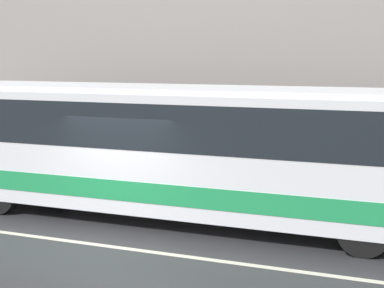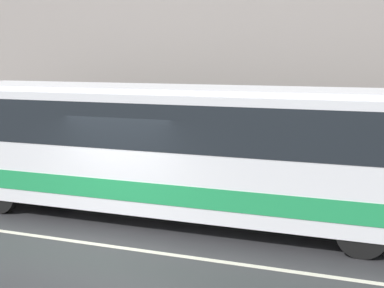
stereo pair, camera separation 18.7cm
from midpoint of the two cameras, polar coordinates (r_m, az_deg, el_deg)
The scene contains 6 objects.
ground_plane at distance 11.28m, azimuth -10.57°, elevation -10.53°, with size 60.00×60.00×0.00m, color #2D2D30.
sidewalk at distance 15.72m, azimuth -1.13°, elevation -4.33°, with size 60.00×2.30×0.16m.
building_facade at distance 16.52m, azimuth 0.44°, elevation 13.30°, with size 60.00×0.35×10.23m.
lane_stripe at distance 11.28m, azimuth -10.57°, elevation -10.51°, with size 54.00×0.14×0.01m.
transit_bus at distance 12.57m, azimuth -3.72°, elevation -0.02°, with size 12.48×2.51×3.12m.
pedestrian_waiting at distance 15.27m, azimuth 9.74°, elevation -1.47°, with size 0.36×0.36×1.73m.
Camera 1 is at (5.32, -9.16, 3.82)m, focal length 50.00 mm.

